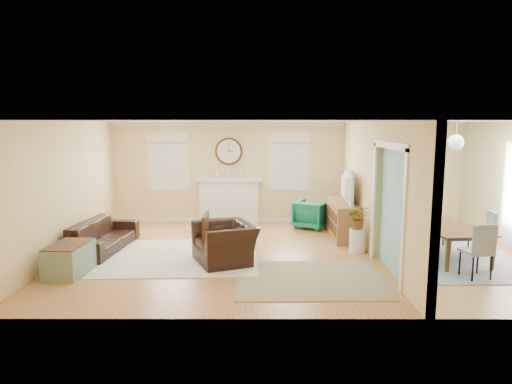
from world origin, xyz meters
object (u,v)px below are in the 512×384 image
(sofa, at_px, (103,235))
(green_chair, at_px, (311,214))
(credenza, at_px, (343,220))
(dining_table, at_px, (448,242))
(eames_chair, at_px, (225,243))

(sofa, xyz_separation_m, green_chair, (4.48, 1.97, 0.04))
(sofa, distance_m, green_chair, 4.90)
(credenza, bearing_deg, green_chair, 125.06)
(sofa, distance_m, credenza, 5.21)
(sofa, bearing_deg, green_chair, -60.94)
(sofa, relative_size, dining_table, 1.14)
(green_chair, xyz_separation_m, dining_table, (2.30, -2.52, -0.02))
(sofa, bearing_deg, eames_chair, -102.71)
(sofa, height_order, green_chair, green_chair)
(eames_chair, distance_m, credenza, 3.20)
(eames_chair, xyz_separation_m, credenza, (2.55, 1.93, 0.03))
(sofa, relative_size, green_chair, 2.77)
(sofa, bearing_deg, dining_table, -89.31)
(eames_chair, xyz_separation_m, green_chair, (1.94, 2.80, -0.03))
(eames_chair, relative_size, dining_table, 0.62)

